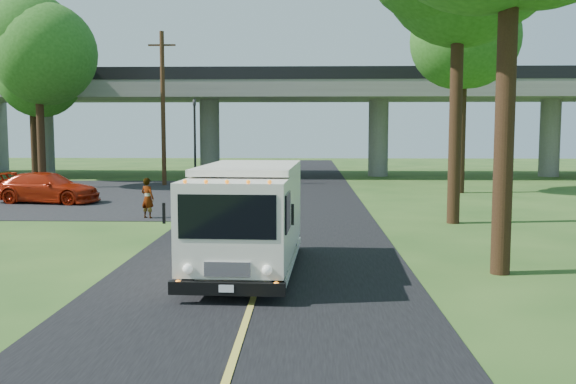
{
  "coord_description": "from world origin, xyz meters",
  "views": [
    {
      "loc": [
        1.08,
        -13.7,
        3.33
      ],
      "look_at": [
        0.51,
        3.86,
        1.6
      ],
      "focal_mm": 40.0,
      "sensor_mm": 36.0,
      "label": 1
    }
  ],
  "objects_px": {
    "red_sedan": "(48,188)",
    "step_van": "(248,215)",
    "tree_left_far": "(33,65)",
    "pedestrian": "(148,198)",
    "tree_right_far": "(469,31)",
    "utility_pole": "(163,107)",
    "traffic_signal": "(195,131)",
    "tree_left_lot": "(40,46)"
  },
  "relations": [
    {
      "from": "tree_left_lot",
      "to": "tree_right_far",
      "type": "bearing_deg",
      "value": -4.97
    },
    {
      "from": "tree_left_lot",
      "to": "tree_left_far",
      "type": "bearing_deg",
      "value": 116.57
    },
    {
      "from": "red_sedan",
      "to": "tree_left_lot",
      "type": "bearing_deg",
      "value": 32.54
    },
    {
      "from": "red_sedan",
      "to": "tree_left_far",
      "type": "bearing_deg",
      "value": 33.96
    },
    {
      "from": "tree_right_far",
      "to": "red_sedan",
      "type": "relative_size",
      "value": 2.31
    },
    {
      "from": "traffic_signal",
      "to": "red_sedan",
      "type": "relative_size",
      "value": 1.09
    },
    {
      "from": "utility_pole",
      "to": "tree_right_far",
      "type": "bearing_deg",
      "value": -14.0
    },
    {
      "from": "tree_left_lot",
      "to": "pedestrian",
      "type": "relative_size",
      "value": 6.88
    },
    {
      "from": "utility_pole",
      "to": "tree_left_lot",
      "type": "bearing_deg",
      "value": -161.03
    },
    {
      "from": "tree_left_far",
      "to": "tree_right_far",
      "type": "bearing_deg",
      "value": -17.1
    },
    {
      "from": "utility_pole",
      "to": "tree_left_far",
      "type": "xyz_separation_m",
      "value": [
        -9.29,
        3.84,
        2.86
      ]
    },
    {
      "from": "utility_pole",
      "to": "red_sedan",
      "type": "relative_size",
      "value": 1.89
    },
    {
      "from": "tree_left_far",
      "to": "step_van",
      "type": "height_order",
      "value": "tree_left_far"
    },
    {
      "from": "tree_left_far",
      "to": "traffic_signal",
      "type": "bearing_deg",
      "value": -9.65
    },
    {
      "from": "pedestrian",
      "to": "traffic_signal",
      "type": "bearing_deg",
      "value": -58.79
    },
    {
      "from": "tree_left_far",
      "to": "utility_pole",
      "type": "bearing_deg",
      "value": -22.43
    },
    {
      "from": "traffic_signal",
      "to": "pedestrian",
      "type": "relative_size",
      "value": 3.41
    },
    {
      "from": "tree_right_far",
      "to": "red_sedan",
      "type": "bearing_deg",
      "value": -165.58
    },
    {
      "from": "utility_pole",
      "to": "step_van",
      "type": "distance_m",
      "value": 24.34
    },
    {
      "from": "tree_left_far",
      "to": "pedestrian",
      "type": "bearing_deg",
      "value": -56.58
    },
    {
      "from": "traffic_signal",
      "to": "utility_pole",
      "type": "distance_m",
      "value": 2.86
    },
    {
      "from": "utility_pole",
      "to": "traffic_signal",
      "type": "bearing_deg",
      "value": 53.13
    },
    {
      "from": "tree_left_lot",
      "to": "step_van",
      "type": "xyz_separation_m",
      "value": [
        13.47,
        -20.87,
        -6.55
      ]
    },
    {
      "from": "tree_right_far",
      "to": "step_van",
      "type": "xyz_separation_m",
      "value": [
        -9.53,
        -18.87,
        -6.95
      ]
    },
    {
      "from": "traffic_signal",
      "to": "red_sedan",
      "type": "xyz_separation_m",
      "value": [
        -4.7,
        -11.28,
        -2.51
      ]
    },
    {
      "from": "traffic_signal",
      "to": "tree_right_far",
      "type": "height_order",
      "value": "tree_right_far"
    },
    {
      "from": "step_van",
      "to": "red_sedan",
      "type": "distance_m",
      "value": 17.24
    },
    {
      "from": "utility_pole",
      "to": "pedestrian",
      "type": "distance_m",
      "value": 14.89
    },
    {
      "from": "red_sedan",
      "to": "step_van",
      "type": "bearing_deg",
      "value": -133.94
    },
    {
      "from": "red_sedan",
      "to": "tree_right_far",
      "type": "bearing_deg",
      "value": -66.53
    },
    {
      "from": "tree_right_far",
      "to": "pedestrian",
      "type": "distance_m",
      "value": 18.87
    },
    {
      "from": "pedestrian",
      "to": "tree_left_far",
      "type": "bearing_deg",
      "value": -29.17
    },
    {
      "from": "tree_left_lot",
      "to": "red_sedan",
      "type": "bearing_deg",
      "value": -66.5
    },
    {
      "from": "utility_pole",
      "to": "red_sedan",
      "type": "xyz_separation_m",
      "value": [
        -3.2,
        -9.28,
        -3.91
      ]
    },
    {
      "from": "tree_right_far",
      "to": "tree_left_lot",
      "type": "bearing_deg",
      "value": 175.03
    },
    {
      "from": "step_van",
      "to": "pedestrian",
      "type": "height_order",
      "value": "step_van"
    },
    {
      "from": "traffic_signal",
      "to": "tree_right_far",
      "type": "relative_size",
      "value": 0.47
    },
    {
      "from": "utility_pole",
      "to": "tree_left_far",
      "type": "height_order",
      "value": "tree_left_far"
    },
    {
      "from": "traffic_signal",
      "to": "tree_left_far",
      "type": "bearing_deg",
      "value": 170.35
    },
    {
      "from": "tree_left_far",
      "to": "red_sedan",
      "type": "relative_size",
      "value": 2.08
    },
    {
      "from": "traffic_signal",
      "to": "pedestrian",
      "type": "bearing_deg",
      "value": -86.19
    },
    {
      "from": "tree_left_far",
      "to": "pedestrian",
      "type": "distance_m",
      "value": 22.56
    }
  ]
}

